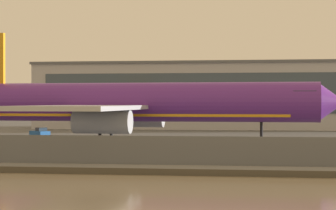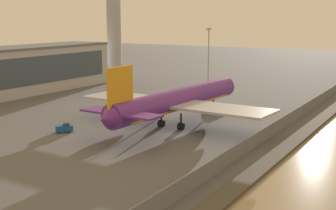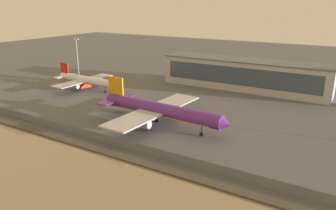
{
  "view_description": "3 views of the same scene",
  "coord_description": "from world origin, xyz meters",
  "px_view_note": "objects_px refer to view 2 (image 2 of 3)",
  "views": [
    {
      "loc": [
        22.08,
        -69.76,
        5.46
      ],
      "look_at": [
        11.43,
        6.31,
        5.06
      ],
      "focal_mm": 70.0,
      "sensor_mm": 36.0,
      "label": 1
    },
    {
      "loc": [
        -73.39,
        -41.71,
        21.6
      ],
      "look_at": [
        5.19,
        4.56,
        4.44
      ],
      "focal_mm": 50.0,
      "sensor_mm": 36.0,
      "label": 2
    },
    {
      "loc": [
        60.21,
        -78.66,
        37.57
      ],
      "look_at": [
        6.18,
        10.17,
        4.92
      ],
      "focal_mm": 35.0,
      "sensor_mm": 36.0,
      "label": 3
    }
  ],
  "objects_px": {
    "cargo_jet_purple": "(177,100)",
    "control_tower": "(114,10)",
    "apron_light_mast_apron_east": "(208,54)",
    "baggage_tug": "(64,128)"
  },
  "relations": [
    {
      "from": "apron_light_mast_apron_east",
      "to": "baggage_tug",
      "type": "bearing_deg",
      "value": -179.02
    },
    {
      "from": "cargo_jet_purple",
      "to": "apron_light_mast_apron_east",
      "type": "relative_size",
      "value": 2.57
    },
    {
      "from": "baggage_tug",
      "to": "control_tower",
      "type": "distance_m",
      "value": 81.87
    },
    {
      "from": "cargo_jet_purple",
      "to": "control_tower",
      "type": "relative_size",
      "value": 1.11
    },
    {
      "from": "cargo_jet_purple",
      "to": "apron_light_mast_apron_east",
      "type": "distance_m",
      "value": 52.89
    },
    {
      "from": "control_tower",
      "to": "apron_light_mast_apron_east",
      "type": "height_order",
      "value": "control_tower"
    },
    {
      "from": "cargo_jet_purple",
      "to": "control_tower",
      "type": "xyz_separation_m",
      "value": [
        52.55,
        54.9,
        18.93
      ]
    },
    {
      "from": "baggage_tug",
      "to": "control_tower",
      "type": "xyz_separation_m",
      "value": [
        68.1,
        38.99,
        23.34
      ]
    },
    {
      "from": "cargo_jet_purple",
      "to": "apron_light_mast_apron_east",
      "type": "xyz_separation_m",
      "value": [
        49.79,
        17.03,
        5.29
      ]
    },
    {
      "from": "baggage_tug",
      "to": "control_tower",
      "type": "relative_size",
      "value": 0.08
    }
  ]
}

